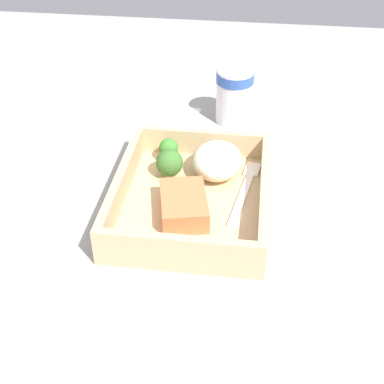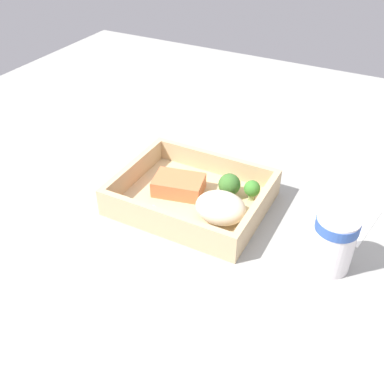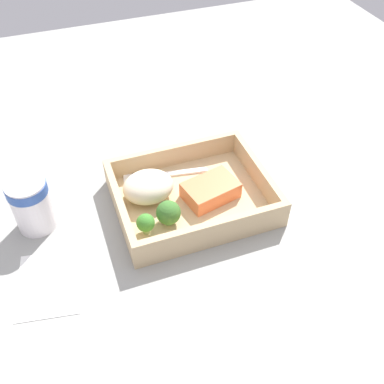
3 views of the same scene
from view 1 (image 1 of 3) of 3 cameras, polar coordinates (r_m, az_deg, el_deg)
The scene contains 10 objects.
ground_plane at distance 78.30cm, azimuth 0.00°, elevation -2.17°, with size 160.00×160.00×2.00cm, color #959691.
takeout_tray at distance 77.30cm, azimuth 0.00°, elevation -1.25°, with size 26.84×21.54×1.20cm, color tan.
tray_rim at distance 75.69cm, azimuth 0.00°, elevation 0.35°, with size 26.84×21.54×4.15cm.
salmon_fillet at distance 73.56cm, azimuth -0.89°, elevation -1.41°, with size 9.22×6.20×3.08cm, color #E87243.
mashed_potatoes at distance 81.03cm, azimuth 2.70°, elevation 3.36°, with size 9.00×7.60×4.94cm, color beige.
broccoli_floret_1 at distance 80.63cm, azimuth -2.41°, elevation 3.10°, with size 4.15×4.15×4.52cm.
broccoli_floret_2 at distance 84.24cm, azimuth -2.50°, elevation 4.64°, with size 3.05×3.05×3.92cm.
fork at distance 79.31cm, azimuth 5.71°, elevation 0.40°, with size 15.86×4.16×0.44cm.
paper_cup at distance 96.99cm, azimuth 4.53°, elevation 10.46°, with size 6.60×6.60×9.79cm.
receipt_slip at distance 100.66cm, azimuth -3.05°, elevation 8.13°, with size 9.39×12.06×0.24cm, color white.
Camera 1 is at (-60.48, -8.06, 48.06)cm, focal length 50.00 mm.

